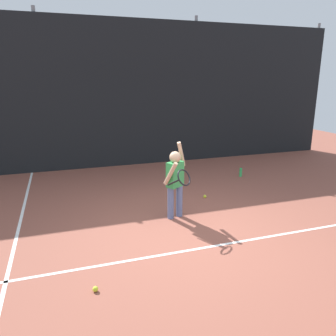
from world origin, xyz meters
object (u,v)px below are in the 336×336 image
object	(u,v)px
water_bottle	(241,172)
tennis_ball_0	(95,289)
tennis_player	(175,179)
tennis_ball_2	(205,196)

from	to	relation	value
water_bottle	tennis_ball_0	world-z (taller)	water_bottle
tennis_player	water_bottle	distance (m)	3.12
tennis_player	water_bottle	world-z (taller)	tennis_player
tennis_ball_2	water_bottle	bearing A→B (deg)	36.89
tennis_player	tennis_ball_0	world-z (taller)	tennis_player
tennis_ball_0	water_bottle	bearing A→B (deg)	41.63
tennis_ball_0	tennis_ball_2	world-z (taller)	same
tennis_player	tennis_ball_2	world-z (taller)	tennis_player
water_bottle	tennis_ball_0	bearing A→B (deg)	-138.37
tennis_player	tennis_ball_2	xyz separation A→B (m)	(0.92, 0.74, -0.69)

